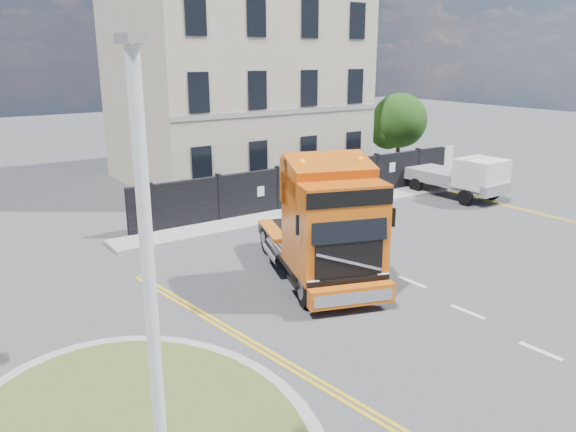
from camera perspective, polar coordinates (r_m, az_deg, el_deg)
ground at (r=16.72m, az=4.37°, el=-8.47°), size 120.00×120.00×0.00m
hoarding_fence at (r=26.99m, az=3.52°, el=3.36°), size 18.80×0.25×2.00m
georgian_building at (r=32.35m, az=-5.48°, el=13.96°), size 12.30×10.30×12.80m
tree at (r=34.06m, az=10.99°, el=9.25°), size 3.20×3.20×4.80m
pavement_far at (r=26.20m, az=3.72°, el=0.85°), size 20.00×1.60×0.12m
truck at (r=17.20m, az=3.90°, el=-1.40°), size 4.45×7.06×3.97m
flatbed_pickup at (r=29.01m, az=18.03°, el=3.78°), size 2.28×5.16×2.12m
lamppost_island at (r=6.98m, az=-13.53°, el=-11.81°), size 0.22×0.44×7.15m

